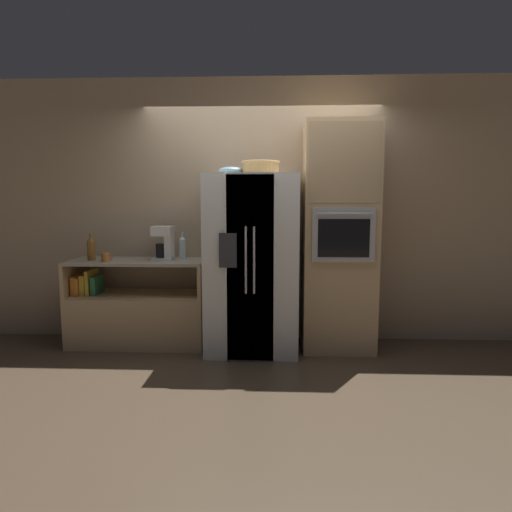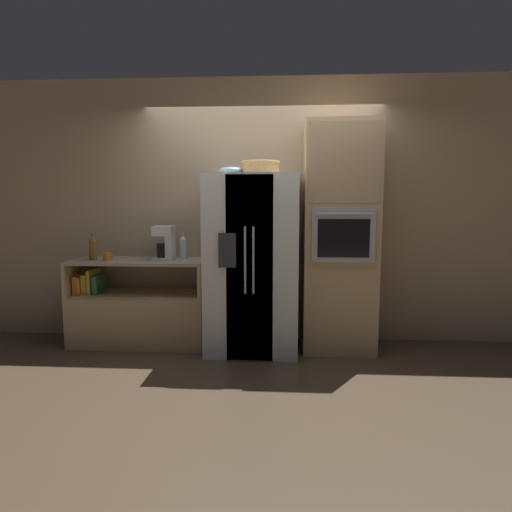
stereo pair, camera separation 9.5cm
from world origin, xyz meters
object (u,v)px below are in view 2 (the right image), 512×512
Objects in this scene: wall_oven at (339,238)px; fruit_bowl at (232,171)px; refrigerator at (252,264)px; coffee_maker at (166,241)px; bottle_short at (93,248)px; wicker_basket at (261,167)px; mug at (107,257)px; bottle_tall at (183,247)px.

wall_oven is 1.27m from fruit_bowl.
refrigerator is 5.04× the size of coffee_maker.
wall_oven reaches higher than bottle_short.
wicker_basket reaches higher than coffee_maker.
wall_oven is 1.79m from coffee_maker.
wicker_basket reaches higher than refrigerator.
mug is at bearing -177.86° from fruit_bowl.
bottle_tall reaches higher than mug.
wall_oven is at bearing -4.03° from bottle_tall.
fruit_bowl is (-0.29, 0.04, -0.03)m from wicker_basket.
fruit_bowl is 0.96m from bottle_tall.
bottle_tall is (-0.83, 0.19, -0.81)m from wicker_basket.
fruit_bowl reaches higher than bottle_tall.
wicker_basket is 1.93m from bottle_short.
wall_oven is 1.06m from wicker_basket.
mug is at bearing -18.50° from bottle_short.
refrigerator is 1.67m from bottle_short.
wicker_basket reaches higher than fruit_bowl.
refrigerator is at bearing -14.91° from bottle_tall.
bottle_short reaches higher than mug.
wicker_basket is 1.52× the size of fruit_bowl.
coffee_maker is at bearing 178.15° from wall_oven.
wall_oven is at bearing 2.09° from mug.
wicker_basket is (-0.79, -0.08, 0.70)m from wall_oven.
coffee_maker is (0.75, 0.09, 0.07)m from bottle_short.
bottle_short is at bearing -179.35° from wall_oven.
coffee_maker is at bearing 13.94° from mug.
bottle_short is at bearing 179.63° from fruit_bowl.
bottle_tall is 2.51× the size of mug.
mug is 0.33× the size of coffee_maker.
bottle_tall is at bearing 166.74° from wicker_basket.
bottle_tall reaches higher than bottle_short.
coffee_maker is (0.58, 0.14, 0.15)m from mug.
refrigerator is 4.67× the size of wicker_basket.
bottle_tall is (-1.62, 0.11, -0.12)m from wall_oven.
fruit_bowl is at bearing -177.98° from wall_oven.
fruit_bowl is 0.86× the size of bottle_tall.
mug is at bearing -165.03° from bottle_tall.
refrigerator is 0.95m from coffee_maker.
wicker_basket is at bearing -174.16° from wall_oven.
wall_oven is 1.62m from bottle_tall.
refrigerator reaches higher than coffee_maker.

